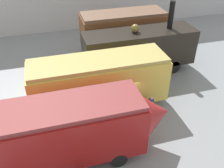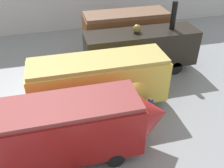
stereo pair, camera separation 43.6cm
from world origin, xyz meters
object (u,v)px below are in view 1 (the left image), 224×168
(steam_locomotive, at_px, (139,48))
(passenger_coach_vintage, at_px, (99,80))
(passenger_coach_wooden, at_px, (123,29))
(streamlined_locomotive, at_px, (83,126))
(visitor_person, at_px, (151,106))

(steam_locomotive, relative_size, passenger_coach_vintage, 1.03)
(passenger_coach_wooden, bearing_deg, passenger_coach_vintage, -118.72)
(passenger_coach_wooden, relative_size, passenger_coach_vintage, 0.87)
(passenger_coach_wooden, height_order, streamlined_locomotive, passenger_coach_wooden)
(steam_locomotive, height_order, passenger_coach_vintage, steam_locomotive)
(steam_locomotive, bearing_deg, visitor_person, -103.44)
(steam_locomotive, bearing_deg, passenger_coach_vintage, -138.46)
(visitor_person, bearing_deg, passenger_coach_wooden, 82.90)
(streamlined_locomotive, height_order, visitor_person, streamlined_locomotive)
(passenger_coach_vintage, distance_m, streamlined_locomotive, 4.17)
(passenger_coach_vintage, bearing_deg, steam_locomotive, 41.54)
(streamlined_locomotive, distance_m, visitor_person, 5.12)
(passenger_coach_wooden, distance_m, visitor_person, 9.45)
(passenger_coach_wooden, xyz_separation_m, steam_locomotive, (0.20, -3.60, -0.20))
(passenger_coach_wooden, xyz_separation_m, streamlined_locomotive, (-5.78, -11.12, -0.26))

